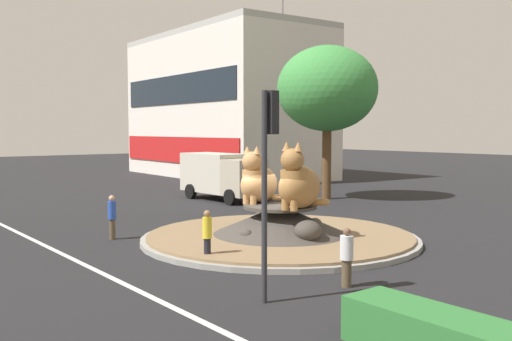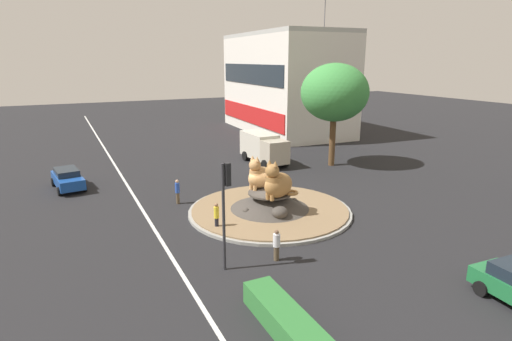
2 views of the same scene
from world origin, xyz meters
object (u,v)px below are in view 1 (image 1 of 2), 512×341
pedestrian_blue_shirt (112,216)px  delivery_box_truck (222,174)px  pedestrian_white_shirt (347,256)px  shophouse_block (224,105)px  pedestrian_yellow_shirt (207,234)px  cat_statue_calico (258,182)px  cat_statue_tabby (298,184)px  traffic_light_mast (268,156)px  broadleaf_tree_behind_island (327,89)px

pedestrian_blue_shirt → delivery_box_truck: delivery_box_truck is taller
pedestrian_blue_shirt → pedestrian_white_shirt: bearing=-133.3°
shophouse_block → pedestrian_yellow_shirt: shophouse_block is taller
pedestrian_blue_shirt → delivery_box_truck: (-7.80, 10.49, 0.63)m
cat_statue_calico → pedestrian_blue_shirt: size_ratio=1.39×
cat_statue_tabby → pedestrian_blue_shirt: bearing=-68.6°
pedestrian_yellow_shirt → pedestrian_white_shirt: bearing=-93.5°
cat_statue_tabby → shophouse_block: bearing=-140.9°
shophouse_block → pedestrian_blue_shirt: bearing=-40.4°
traffic_light_mast → pedestrian_white_shirt: size_ratio=3.21×
traffic_light_mast → pedestrian_yellow_shirt: size_ratio=3.09×
traffic_light_mast → shophouse_block: bearing=51.8°
shophouse_block → delivery_box_truck: size_ratio=3.44×
cat_statue_calico → pedestrian_white_shirt: 7.71m
delivery_box_truck → shophouse_block: bearing=143.0°
cat_statue_calico → broadleaf_tree_behind_island: broadleaf_tree_behind_island is taller
cat_statue_tabby → shophouse_block: 33.38m
cat_statue_calico → delivery_box_truck: bearing=-138.1°
cat_statue_tabby → pedestrian_yellow_shirt: size_ratio=1.64×
pedestrian_yellow_shirt → delivery_box_truck: delivery_box_truck is taller
cat_statue_tabby → shophouse_block: (-28.62, 16.64, 4.23)m
traffic_light_mast → delivery_box_truck: 20.96m
cat_statue_tabby → pedestrian_blue_shirt: size_ratio=1.60×
cat_statue_calico → delivery_box_truck: (-10.92, 5.78, -0.64)m
traffic_light_mast → cat_statue_tabby: bearing=36.9°
pedestrian_blue_shirt → pedestrian_white_shirt: 10.48m
pedestrian_white_shirt → broadleaf_tree_behind_island: bearing=-54.4°
shophouse_block → pedestrian_blue_shirt: size_ratio=12.39×
cat_statue_tabby → broadleaf_tree_behind_island: (-9.63, 11.03, 4.44)m
pedestrian_yellow_shirt → shophouse_block: bearing=35.0°
broadleaf_tree_behind_island → pedestrian_white_shirt: bearing=-43.3°
broadleaf_tree_behind_island → pedestrian_blue_shirt: bearing=-74.8°
shophouse_block → broadleaf_tree_behind_island: 19.80m
cat_statue_tabby → pedestrian_yellow_shirt: 4.27m
broadleaf_tree_behind_island → pedestrian_blue_shirt: size_ratio=5.44×
traffic_light_mast → shophouse_block: (-33.29, 21.85, 2.90)m
traffic_light_mast → pedestrian_white_shirt: (0.25, 2.52, -2.75)m
delivery_box_truck → pedestrian_blue_shirt: bearing=-55.1°
delivery_box_truck → pedestrian_yellow_shirt: bearing=-37.9°
traffic_light_mast → shophouse_block: size_ratio=0.24×
cat_statue_calico → pedestrian_yellow_shirt: size_ratio=1.42×
shophouse_block → pedestrian_white_shirt: (33.54, -19.33, -5.65)m
shophouse_block → delivery_box_truck: bearing=-33.0°
broadleaf_tree_behind_island → shophouse_block: bearing=163.5°
cat_statue_tabby → traffic_light_mast: size_ratio=0.53×
shophouse_block → pedestrian_blue_shirt: (23.28, -21.47, -5.58)m
pedestrian_blue_shirt → pedestrian_yellow_shirt: 5.55m
broadleaf_tree_behind_island → pedestrian_yellow_shirt: (9.79, -15.07, -5.80)m
shophouse_block → pedestrian_yellow_shirt: size_ratio=12.70×
traffic_light_mast → pedestrian_blue_shirt: bearing=82.9°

